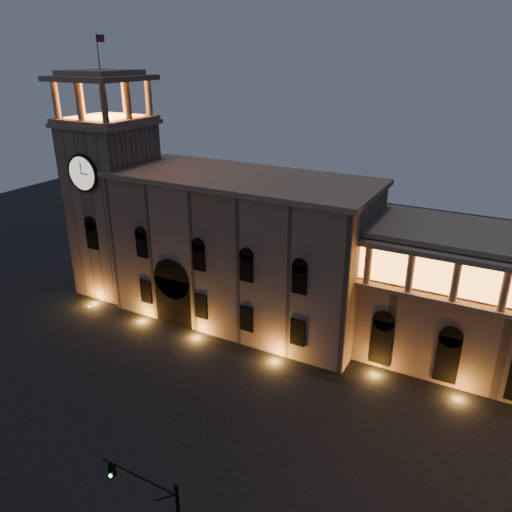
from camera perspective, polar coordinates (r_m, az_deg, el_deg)
name	(u,v)px	position (r m, az deg, el deg)	size (l,w,h in m)	color
ground	(138,428)	(47.08, -13.37, -18.62)	(160.00, 160.00, 0.00)	black
government_building	(241,249)	(58.87, -1.69, 0.77)	(30.80, 12.80, 17.60)	#7B6251
clock_tower	(114,200)	(67.69, -15.87, 6.14)	(9.80, 9.80, 32.40)	#7B6251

